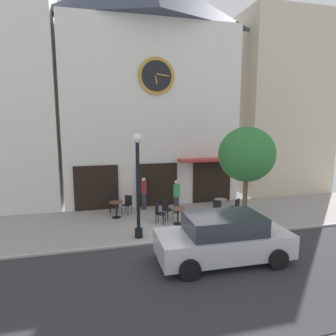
# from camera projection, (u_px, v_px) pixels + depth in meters

# --- Properties ---
(ground_plane) EXTENTS (27.59, 10.44, 0.13)m
(ground_plane) POSITION_uv_depth(u_px,v_px,m) (199.00, 243.00, 11.00)
(ground_plane) COLOR gray
(clock_building) EXTENTS (9.48, 3.45, 12.26)m
(clock_building) POSITION_uv_depth(u_px,v_px,m) (152.00, 87.00, 15.92)
(clock_building) COLOR silver
(clock_building) RESTS_ON ground_plane
(neighbor_building_left) EXTENTS (5.63, 3.76, 11.23)m
(neighbor_building_left) POSITION_uv_depth(u_px,v_px,m) (1.00, 100.00, 14.92)
(neighbor_building_left) COLOR silver
(neighbor_building_left) RESTS_ON ground_plane
(neighbor_building_right) EXTENTS (5.71, 4.23, 11.02)m
(neighbor_building_right) POSITION_uv_depth(u_px,v_px,m) (278.00, 106.00, 19.09)
(neighbor_building_right) COLOR beige
(neighbor_building_right) RESTS_ON ground_plane
(street_lamp) EXTENTS (0.36, 0.36, 4.07)m
(street_lamp) POSITION_uv_depth(u_px,v_px,m) (138.00, 186.00, 11.13)
(street_lamp) COLOR black
(street_lamp) RESTS_ON ground_plane
(street_tree) EXTENTS (2.40, 2.16, 4.29)m
(street_tree) POSITION_uv_depth(u_px,v_px,m) (247.00, 155.00, 12.11)
(street_tree) COLOR brown
(street_tree) RESTS_ON ground_plane
(cafe_table_near_curb) EXTENTS (0.65, 0.65, 0.77)m
(cafe_table_near_curb) POSITION_uv_depth(u_px,v_px,m) (116.00, 207.00, 13.72)
(cafe_table_near_curb) COLOR black
(cafe_table_near_curb) RESTS_ON ground_plane
(cafe_table_center_right) EXTENTS (0.65, 0.65, 0.73)m
(cafe_table_center_right) POSITION_uv_depth(u_px,v_px,m) (178.00, 213.00, 12.86)
(cafe_table_center_right) COLOR black
(cafe_table_center_right) RESTS_ON ground_plane
(cafe_table_rightmost) EXTENTS (0.61, 0.61, 0.72)m
(cafe_table_rightmost) POSITION_uv_depth(u_px,v_px,m) (221.00, 204.00, 14.37)
(cafe_table_rightmost) COLOR black
(cafe_table_rightmost) RESTS_ON ground_plane
(cafe_chair_by_entrance) EXTENTS (0.54, 0.54, 0.90)m
(cafe_chair_by_entrance) POSITION_uv_depth(u_px,v_px,m) (217.00, 208.00, 13.61)
(cafe_chair_by_entrance) COLOR black
(cafe_chair_by_entrance) RESTS_ON ground_plane
(cafe_chair_facing_street) EXTENTS (0.54, 0.54, 0.90)m
(cafe_chair_facing_street) POSITION_uv_depth(u_px,v_px,m) (159.00, 212.00, 12.96)
(cafe_chair_facing_street) COLOR black
(cafe_chair_facing_street) RESTS_ON ground_plane
(cafe_chair_facing_wall) EXTENTS (0.54, 0.54, 0.90)m
(cafe_chair_facing_wall) POSITION_uv_depth(u_px,v_px,m) (167.00, 208.00, 13.56)
(cafe_chair_facing_wall) COLOR black
(cafe_chair_facing_wall) RESTS_ON ground_plane
(cafe_chair_left_end) EXTENTS (0.42, 0.42, 0.90)m
(cafe_chair_left_end) POSITION_uv_depth(u_px,v_px,m) (113.00, 202.00, 14.51)
(cafe_chair_left_end) COLOR black
(cafe_chair_left_end) RESTS_ON ground_plane
(cafe_chair_curbside) EXTENTS (0.56, 0.56, 0.90)m
(cafe_chair_curbside) POSITION_uv_depth(u_px,v_px,m) (127.00, 203.00, 14.37)
(cafe_chair_curbside) COLOR black
(cafe_chair_curbside) RESTS_ON ground_plane
(cafe_chair_corner) EXTENTS (0.56, 0.56, 0.90)m
(cafe_chair_corner) POSITION_uv_depth(u_px,v_px,m) (235.00, 206.00, 13.80)
(cafe_chair_corner) COLOR black
(cafe_chair_corner) RESTS_ON ground_plane
(pedestrian_green) EXTENTS (0.39, 0.39, 1.67)m
(pedestrian_green) POSITION_uv_depth(u_px,v_px,m) (177.00, 196.00, 14.37)
(pedestrian_green) COLOR #2D2D38
(pedestrian_green) RESTS_ON ground_plane
(pedestrian_maroon) EXTENTS (0.33, 0.33, 1.67)m
(pedestrian_maroon) POSITION_uv_depth(u_px,v_px,m) (144.00, 193.00, 15.00)
(pedestrian_maroon) COLOR #2D2D38
(pedestrian_maroon) RESTS_ON ground_plane
(parked_car_silver) EXTENTS (4.33, 2.08, 1.55)m
(parked_car_silver) POSITION_uv_depth(u_px,v_px,m) (223.00, 238.00, 9.44)
(parked_car_silver) COLOR #B7BABF
(parked_car_silver) RESTS_ON ground_plane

